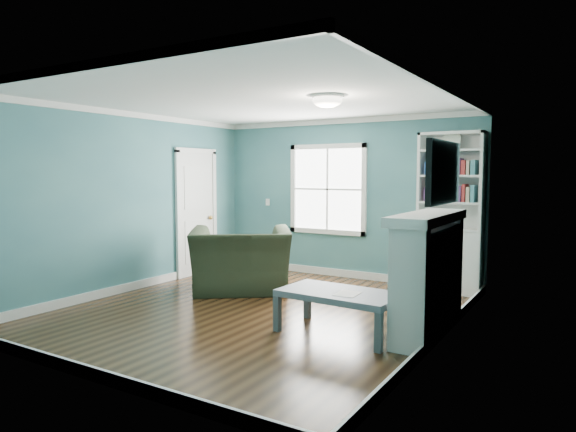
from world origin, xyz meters
The scene contains 13 objects.
floor centered at (0.00, 0.00, 0.00)m, with size 5.00×5.00×0.00m, color black.
room_walls centered at (0.00, 0.00, 1.58)m, with size 5.00×5.00×5.00m.
trim centered at (0.00, 0.00, 1.24)m, with size 4.50×5.00×2.60m.
window centered at (-0.30, 2.49, 1.45)m, with size 1.40×0.06×1.50m.
bookshelf centered at (1.77, 2.30, 0.92)m, with size 0.90×0.35×2.31m.
fireplace centered at (2.08, 0.20, 0.64)m, with size 0.44×1.58×1.30m.
tv centered at (2.20, 0.20, 1.72)m, with size 0.06×1.10×0.65m, color black.
door centered at (-2.22, 1.40, 1.07)m, with size 0.12×0.98×2.17m.
ceiling_fixture centered at (0.90, 0.10, 2.55)m, with size 0.38×0.38×0.15m.
light_switch centered at (-1.50, 2.48, 1.20)m, with size 0.08×0.01×0.12m, color white.
recliner centered at (-0.84, 0.79, 0.61)m, with size 1.41×0.91×1.23m, color black.
coffee_table centered at (1.25, -0.27, 0.40)m, with size 1.30×0.75×0.46m.
paper_sheet centered at (1.37, -0.34, 0.46)m, with size 0.23×0.29×0.00m, color white.
Camera 1 is at (3.59, -5.17, 1.72)m, focal length 32.00 mm.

